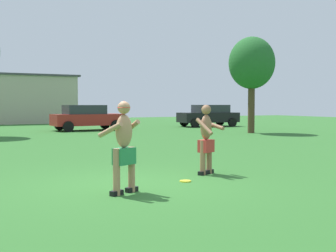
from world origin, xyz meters
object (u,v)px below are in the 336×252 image
car_black_far_end (209,115)px  tree_right_field (252,64)px  player_with_cap (124,143)px  frisbee (185,181)px  car_red_near_post (87,117)px  player_in_red (206,138)px

car_black_far_end → tree_right_field: 7.81m
player_with_cap → tree_right_field: 17.61m
frisbee → car_red_near_post: car_red_near_post is taller
car_red_near_post → tree_right_field: (7.56, -6.66, 3.09)m
frisbee → car_red_near_post: size_ratio=0.06×
player_in_red → frisbee: player_in_red is taller
car_black_far_end → car_red_near_post: bearing=-178.1°
player_in_red → car_red_near_post: (2.47, 17.52, -0.03)m
car_red_near_post → player_with_cap: bearing=-105.0°
player_in_red → car_red_near_post: 17.70m
player_in_red → car_red_near_post: size_ratio=0.37×
player_in_red → tree_right_field: bearing=47.3°
car_red_near_post → player_in_red: bearing=-98.0°
tree_right_field → player_in_red: bearing=-132.7°
player_in_red → frisbee: size_ratio=6.63×
player_in_red → car_black_far_end: player_in_red is taller
car_red_near_post → frisbee: bearing=-100.6°
player_with_cap → player_in_red: player_with_cap is taller
player_in_red → frisbee: (-0.92, -0.61, -0.84)m
player_with_cap → car_black_far_end: 23.72m
car_black_far_end → player_in_red: bearing=-123.3°
frisbee → car_red_near_post: 18.46m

